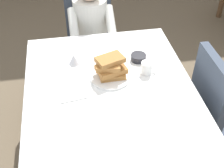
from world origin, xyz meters
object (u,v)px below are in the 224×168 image
at_px(chair_diner, 90,31).
at_px(syrup_pitcher, 74,59).
at_px(fork_left_of_plate, 83,82).
at_px(bowl_butter, 138,57).
at_px(spoon_near_edge, 119,107).
at_px(diner_person, 91,26).
at_px(breakfast_stack, 110,67).
at_px(knife_right_of_plate, 138,76).
at_px(cup_coffee, 147,68).
at_px(plate_breakfast, 110,76).
at_px(dining_table_main, 112,106).
at_px(chair_right_side, 218,105).

distance_m(chair_diner, syrup_pitcher, 0.85).
bearing_deg(fork_left_of_plate, syrup_pitcher, 9.92).
height_order(bowl_butter, spoon_near_edge, bowl_butter).
relative_size(diner_person, breakfast_stack, 5.18).
distance_m(bowl_butter, knife_right_of_plate, 0.19).
relative_size(bowl_butter, fork_left_of_plate, 0.61).
bearing_deg(syrup_pitcher, cup_coffee, -21.14).
relative_size(plate_breakfast, fork_left_of_plate, 1.56).
bearing_deg(knife_right_of_plate, fork_left_of_plate, 92.06).
bearing_deg(fork_left_of_plate, dining_table_main, -133.71).
bearing_deg(knife_right_of_plate, diner_person, 16.79).
bearing_deg(bowl_butter, syrup_pitcher, 175.67).
relative_size(diner_person, knife_right_of_plate, 5.60).
height_order(syrup_pitcher, fork_left_of_plate, syrup_pitcher).
height_order(knife_right_of_plate, spoon_near_edge, same).
distance_m(chair_diner, chair_right_side, 1.41).
xyz_separation_m(plate_breakfast, syrup_pitcher, (-0.23, 0.20, 0.03)).
distance_m(plate_breakfast, breakfast_stack, 0.08).
xyz_separation_m(diner_person, cup_coffee, (0.29, -0.82, 0.11)).
distance_m(plate_breakfast, cup_coffee, 0.26).
relative_size(chair_right_side, syrup_pitcher, 11.62).
height_order(breakfast_stack, knife_right_of_plate, breakfast_stack).
bearing_deg(breakfast_stack, chair_diner, 92.12).
distance_m(chair_diner, bowl_butter, 0.90).
bearing_deg(fork_left_of_plate, knife_right_of_plate, -90.16).
bearing_deg(spoon_near_edge, knife_right_of_plate, 64.57).
distance_m(diner_person, bowl_butter, 0.73).
bearing_deg(chair_right_side, cup_coffee, -111.06).
distance_m(chair_right_side, plate_breakfast, 0.80).
xyz_separation_m(fork_left_of_plate, spoon_near_edge, (0.19, -0.27, 0.00)).
xyz_separation_m(breakfast_stack, syrup_pitcher, (-0.23, 0.19, -0.05)).
xyz_separation_m(breakfast_stack, fork_left_of_plate, (-0.19, -0.02, -0.08)).
relative_size(diner_person, syrup_pitcher, 14.00).
distance_m(chair_diner, plate_breakfast, 1.01).
bearing_deg(bowl_butter, chair_right_side, -33.58).
distance_m(chair_right_side, knife_right_of_plate, 0.62).
bearing_deg(bowl_butter, spoon_near_edge, -116.96).
relative_size(plate_breakfast, breakfast_stack, 1.30).
relative_size(breakfast_stack, spoon_near_edge, 1.44).
relative_size(chair_diner, plate_breakfast, 3.32).
xyz_separation_m(chair_right_side, bowl_butter, (-0.52, 0.34, 0.23)).
bearing_deg(spoon_near_edge, chair_diner, 100.56).
xyz_separation_m(bowl_butter, fork_left_of_plate, (-0.42, -0.18, -0.02)).
height_order(dining_table_main, knife_right_of_plate, knife_right_of_plate).
bearing_deg(fork_left_of_plate, chair_diner, -8.97).
bearing_deg(chair_right_side, diner_person, -142.24).
height_order(dining_table_main, chair_diner, chair_diner).
height_order(chair_right_side, plate_breakfast, chair_right_side).
xyz_separation_m(dining_table_main, spoon_near_edge, (0.02, -0.11, 0.09)).
bearing_deg(spoon_near_edge, plate_breakfast, 99.79).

